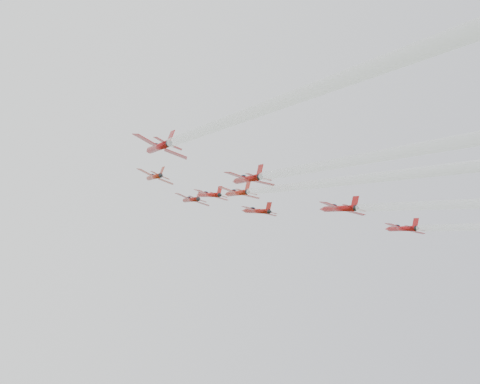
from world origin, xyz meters
name	(u,v)px	position (x,y,z in m)	size (l,w,h in m)	color
jet_lead	(191,199)	(0.11, 29.28, 160.07)	(9.98, 12.76, 8.16)	maroon
jet_row2_left	(154,177)	(-15.98, 12.79, 150.29)	(9.05, 11.57, 7.40)	#A5210F
jet_row2_center	(209,195)	(-1.90, 13.68, 150.82)	(9.02, 11.54, 7.38)	#B21410
jet_row2_right	(257,211)	(11.89, 15.42, 151.86)	(9.95, 12.72, 8.14)	maroon
jet_center	(371,180)	(-1.30, -39.05, 119.49)	(9.60, 90.29, 54.22)	#B31E11
jet_rear_farleft	(308,89)	(-25.28, -57.93, 108.30)	(10.02, 94.21, 56.58)	#AB1014
jet_rear_left	(433,152)	(-7.54, -55.68, 109.64)	(9.87, 92.83, 55.75)	#A3120F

